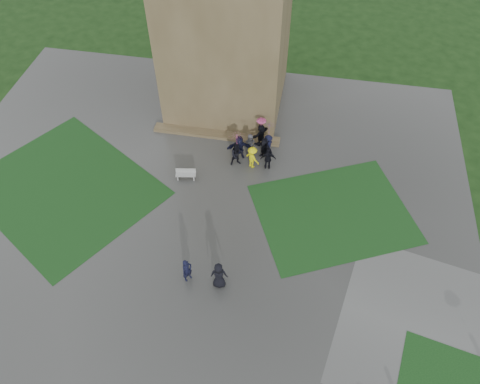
# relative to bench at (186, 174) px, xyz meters

# --- Properties ---
(ground) EXTENTS (120.00, 120.00, 0.00)m
(ground) POSITION_rel_bench_xyz_m (1.09, -6.27, -0.41)
(ground) COLOR black
(plaza) EXTENTS (34.00, 34.00, 0.02)m
(plaza) POSITION_rel_bench_xyz_m (1.09, -4.27, -0.40)
(plaza) COLOR #353533
(plaza) RESTS_ON ground
(lawn_inset_left) EXTENTS (14.10, 13.46, 0.01)m
(lawn_inset_left) POSITION_rel_bench_xyz_m (-7.41, -2.27, -0.38)
(lawn_inset_left) COLOR #123614
(lawn_inset_left) RESTS_ON plaza
(lawn_inset_right) EXTENTS (11.12, 10.15, 0.01)m
(lawn_inset_right) POSITION_rel_bench_xyz_m (9.59, -1.27, -0.38)
(lawn_inset_right) COLOR #123614
(lawn_inset_right) RESTS_ON plaza
(tower_plinth) EXTENTS (9.00, 0.80, 0.22)m
(tower_plinth) POSITION_rel_bench_xyz_m (1.09, 4.33, -0.28)
(tower_plinth) COLOR brown
(tower_plinth) RESTS_ON plaza
(bench) EXTENTS (1.35, 0.61, 0.75)m
(bench) POSITION_rel_bench_xyz_m (0.00, 0.00, 0.00)
(bench) COLOR #A3A39E
(bench) RESTS_ON plaza
(visitor_cluster) EXTENTS (3.44, 3.60, 2.63)m
(visitor_cluster) POSITION_rel_bench_xyz_m (4.02, 2.66, 0.76)
(visitor_cluster) COLOR black
(visitor_cluster) RESTS_ON plaza
(pedestrian_mid) EXTENTS (0.68, 0.73, 1.67)m
(pedestrian_mid) POSITION_rel_bench_xyz_m (1.98, -7.22, 0.45)
(pedestrian_mid) COLOR black
(pedestrian_mid) RESTS_ON plaza
(pedestrian_near) EXTENTS (0.99, 0.74, 1.87)m
(pedestrian_near) POSITION_rel_bench_xyz_m (3.73, -7.26, 0.55)
(pedestrian_near) COLOR black
(pedestrian_near) RESTS_ON plaza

